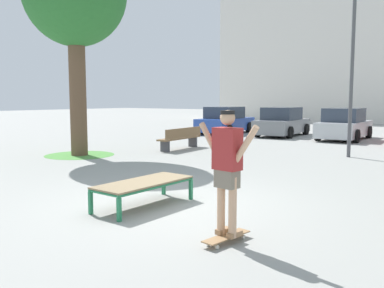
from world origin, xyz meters
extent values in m
plane|color=#999993|center=(0.00, 0.00, 0.00)|extent=(120.00, 120.00, 0.00)
cube|color=#237A4C|center=(-0.59, 0.49, 0.19)|extent=(0.06, 0.06, 0.38)
cube|color=#237A4C|center=(0.11, 0.46, 0.19)|extent=(0.06, 0.06, 0.38)
cube|color=#237A4C|center=(-0.68, -1.35, 0.19)|extent=(0.06, 0.06, 0.38)
cube|color=#237A4C|center=(0.02, -1.38, 0.19)|extent=(0.06, 0.06, 0.38)
cylinder|color=#237A4C|center=(-0.63, -0.43, 0.41)|extent=(0.14, 1.90, 0.05)
cylinder|color=#237A4C|center=(0.07, -0.46, 0.41)|extent=(0.14, 1.90, 0.05)
cylinder|color=#237A4C|center=(-0.24, 0.48, 0.41)|extent=(0.76, 0.08, 0.05)
cylinder|color=#237A4C|center=(-0.33, -1.36, 0.41)|extent=(0.76, 0.08, 0.05)
cube|color=#847051|center=(-0.28, -0.44, 0.45)|extent=(0.85, 1.93, 0.03)
cube|color=#9E754C|center=(1.89, -1.23, 0.08)|extent=(0.33, 0.82, 0.02)
cylinder|color=silver|center=(1.87, -0.94, 0.03)|extent=(0.04, 0.06, 0.06)
cylinder|color=silver|center=(2.01, -0.96, 0.03)|extent=(0.04, 0.06, 0.06)
cylinder|color=silver|center=(1.77, -1.49, 0.03)|extent=(0.04, 0.06, 0.06)
cylinder|color=silver|center=(1.92, -1.51, 0.03)|extent=(0.04, 0.06, 0.06)
cylinder|color=tan|center=(1.80, -1.21, 0.50)|extent=(0.11, 0.11, 0.82)
cube|color=#99704C|center=(1.80, -1.16, 0.13)|extent=(0.14, 0.25, 0.07)
cylinder|color=tan|center=(1.99, -1.24, 0.50)|extent=(0.11, 0.11, 0.82)
cube|color=#99704C|center=(2.00, -1.19, 0.13)|extent=(0.14, 0.25, 0.07)
cube|color=#756B5B|center=(1.89, -1.23, 0.88)|extent=(0.33, 0.25, 0.24)
cube|color=maroon|center=(1.89, -1.23, 1.28)|extent=(0.39, 0.28, 0.56)
cylinder|color=tan|center=(1.60, -1.18, 1.35)|extent=(0.41, 0.15, 0.52)
cylinder|color=tan|center=(2.19, -1.28, 1.35)|extent=(0.41, 0.15, 0.52)
sphere|color=tan|center=(1.89, -1.23, 1.69)|extent=(0.20, 0.20, 0.20)
cylinder|color=black|center=(1.89, -1.23, 1.76)|extent=(0.19, 0.19, 0.05)
cylinder|color=brown|center=(-6.70, 3.43, 2.01)|extent=(0.56, 0.56, 4.02)
cylinder|color=#519342|center=(-6.70, 3.43, 0.00)|extent=(2.36, 2.36, 0.01)
cube|color=#28479E|center=(-7.23, 14.21, 0.51)|extent=(1.94, 4.29, 0.70)
cube|color=#2D3847|center=(-7.22, 14.06, 1.18)|extent=(1.68, 2.18, 0.64)
cylinder|color=black|center=(-8.15, 15.46, 0.30)|extent=(0.25, 0.61, 0.60)
cylinder|color=black|center=(-6.45, 15.56, 0.30)|extent=(0.25, 0.61, 0.60)
cylinder|color=black|center=(-8.00, 12.86, 0.30)|extent=(0.25, 0.61, 0.60)
cylinder|color=black|center=(-6.31, 12.96, 0.30)|extent=(0.25, 0.61, 0.60)
cube|color=slate|center=(-4.01, 14.62, 0.51)|extent=(1.91, 4.28, 0.70)
cube|color=#2D3847|center=(-4.00, 14.47, 1.18)|extent=(1.66, 2.18, 0.64)
cylinder|color=black|center=(-4.92, 15.88, 0.30)|extent=(0.25, 0.61, 0.60)
cylinder|color=black|center=(-3.22, 15.97, 0.30)|extent=(0.25, 0.61, 0.60)
cylinder|color=black|center=(-4.79, 13.28, 0.30)|extent=(0.25, 0.61, 0.60)
cylinder|color=black|center=(-3.09, 13.37, 0.30)|extent=(0.25, 0.61, 0.60)
cube|color=#B7BABF|center=(-0.79, 14.44, 0.51)|extent=(1.78, 4.23, 0.70)
cube|color=#2D3847|center=(-0.78, 14.29, 1.18)|extent=(1.60, 2.13, 0.64)
cylinder|color=black|center=(-1.66, 15.72, 0.30)|extent=(0.23, 0.60, 0.60)
cylinder|color=black|center=(0.04, 15.75, 0.30)|extent=(0.23, 0.60, 0.60)
cylinder|color=black|center=(-1.61, 13.12, 0.30)|extent=(0.23, 0.60, 0.60)
cylinder|color=black|center=(0.09, 13.15, 0.30)|extent=(0.23, 0.60, 0.60)
cube|color=brown|center=(-4.91, 6.79, 0.43)|extent=(0.57, 2.42, 0.06)
cube|color=brown|center=(-4.71, 6.80, 0.65)|extent=(0.17, 2.40, 0.36)
cube|color=#424247|center=(-4.86, 5.84, 0.20)|extent=(0.38, 0.10, 0.40)
cube|color=#424247|center=(-4.96, 7.75, 0.20)|extent=(0.38, 0.10, 0.40)
cylinder|color=#4C4C51|center=(1.02, 8.29, 2.75)|extent=(0.12, 0.12, 5.50)
camera|label=1|loc=(4.64, -5.93, 1.93)|focal=38.77mm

